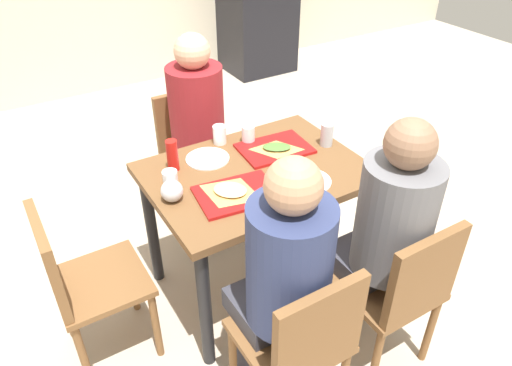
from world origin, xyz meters
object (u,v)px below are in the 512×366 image
at_px(person_in_red, 283,272).
at_px(pizza_slice_a, 230,191).
at_px(pizza_slice_b, 277,148).
at_px(main_table, 256,189).
at_px(paper_plate_center, 208,159).
at_px(person_far_side, 200,123).
at_px(plastic_cup_d, 248,134).
at_px(plastic_cup_c, 171,181).
at_px(tray_red_far, 275,149).
at_px(plastic_cup_a, 220,135).
at_px(person_in_brown_jacket, 386,226).
at_px(tray_red_near, 237,194).
at_px(foil_bundle, 172,191).
at_px(chair_far_side, 193,149).
at_px(chair_near_right, 401,288).
at_px(condiment_bottle, 172,155).
at_px(plastic_cup_b, 300,194).
at_px(paper_plate_near_edge, 308,181).
at_px(chair_left_end, 80,279).
at_px(chair_near_left, 301,341).
at_px(soda_can, 327,135).

bearing_deg(person_in_red, pizza_slice_a, 83.98).
xyz_separation_m(pizza_slice_a, pizza_slice_b, (0.39, 0.21, 0.00)).
height_order(main_table, paper_plate_center, paper_plate_center).
bearing_deg(main_table, person_far_side, 90.00).
relative_size(person_in_red, plastic_cup_d, 12.64).
xyz_separation_m(pizza_slice_a, plastic_cup_c, (-0.21, 0.18, 0.03)).
distance_m(tray_red_far, plastic_cup_a, 0.30).
distance_m(person_in_brown_jacket, person_far_side, 1.29).
xyz_separation_m(person_in_brown_jacket, tray_red_near, (-0.45, 0.50, 0.03)).
relative_size(tray_red_near, tray_red_far, 1.00).
bearing_deg(paper_plate_center, plastic_cup_a, 41.56).
height_order(person_in_brown_jacket, pizza_slice_b, person_in_brown_jacket).
distance_m(pizza_slice_b, foil_bundle, 0.64).
xyz_separation_m(chair_far_side, pizza_slice_b, (0.18, -0.68, 0.29)).
height_order(person_in_brown_jacket, tray_red_near, person_in_brown_jacket).
relative_size(chair_near_right, pizza_slice_a, 3.02).
relative_size(plastic_cup_a, plastic_cup_d, 1.00).
bearing_deg(condiment_bottle, chair_far_side, 58.59).
bearing_deg(plastic_cup_a, tray_red_far, -45.45).
bearing_deg(plastic_cup_b, person_in_red, -133.71).
xyz_separation_m(paper_plate_center, paper_plate_near_edge, (0.31, -0.43, 0.00)).
bearing_deg(person_in_red, main_table, 67.44).
relative_size(chair_left_end, plastic_cup_b, 8.54).
distance_m(person_in_red, plastic_cup_b, 0.42).
bearing_deg(tray_red_near, plastic_cup_c, 140.62).
relative_size(chair_far_side, plastic_cup_c, 8.54).
distance_m(person_in_red, plastic_cup_d, 0.96).
height_order(chair_left_end, plastic_cup_c, plastic_cup_c).
distance_m(person_in_red, plastic_cup_a, 0.99).
bearing_deg(tray_red_near, chair_near_left, -97.05).
height_order(chair_near_right, person_in_brown_jacket, person_in_brown_jacket).
bearing_deg(pizza_slice_a, chair_far_side, 76.85).
height_order(chair_left_end, person_in_brown_jacket, person_in_brown_jacket).
distance_m(person_in_brown_jacket, plastic_cup_c, 0.97).
height_order(main_table, person_in_brown_jacket, person_in_brown_jacket).
bearing_deg(chair_left_end, plastic_cup_b, -19.41).
distance_m(tray_red_far, plastic_cup_b, 0.47).
distance_m(tray_red_far, pizza_slice_a, 0.46).
height_order(chair_near_left, chair_left_end, same).
bearing_deg(plastic_cup_d, condiment_bottle, -175.03).
height_order(chair_near_right, soda_can, soda_can).
xyz_separation_m(paper_plate_center, plastic_cup_a, (0.13, 0.12, 0.05)).
relative_size(pizza_slice_a, plastic_cup_a, 2.83).
bearing_deg(paper_plate_center, plastic_cup_d, 8.41).
xyz_separation_m(chair_left_end, plastic_cup_b, (0.93, -0.33, 0.32)).
distance_m(paper_plate_near_edge, plastic_cup_b, 0.18).
distance_m(paper_plate_near_edge, plastic_cup_a, 0.57).
height_order(plastic_cup_a, plastic_cup_b, same).
height_order(pizza_slice_b, plastic_cup_c, plastic_cup_c).
bearing_deg(plastic_cup_a, plastic_cup_d, -30.59).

